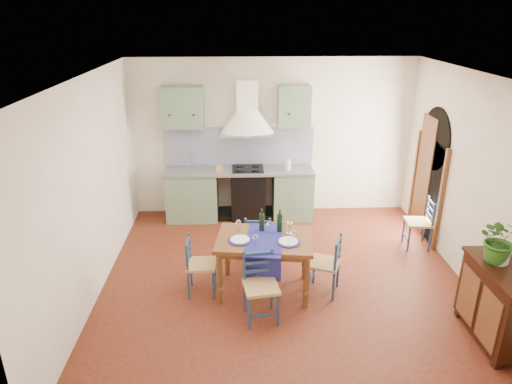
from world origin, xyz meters
TOP-DOWN VIEW (x-y plane):
  - floor at (0.00, 0.00)m, footprint 5.00×5.00m
  - back_wall at (-0.47, 2.29)m, footprint 5.00×0.96m
  - right_wall at (2.50, 0.28)m, footprint 0.26×5.00m
  - left_wall at (-2.50, 0.00)m, footprint 0.04×5.00m
  - ceiling at (0.00, 0.00)m, footprint 5.00×5.00m
  - dining_table at (-0.29, -0.18)m, footprint 1.33×1.03m
  - chair_near at (-0.37, -0.76)m, footprint 0.46×0.46m
  - chair_far at (-0.35, 0.44)m, footprint 0.42×0.42m
  - chair_left at (-1.15, -0.19)m, footprint 0.38×0.38m
  - chair_right at (0.52, -0.25)m, footprint 0.50×0.50m
  - chair_spare at (2.23, 0.95)m, footprint 0.41×0.41m
  - sideboard at (2.26, -1.28)m, footprint 0.50×1.05m
  - potted_plant at (2.24, -1.11)m, footprint 0.57×0.52m

SIDE VIEW (x-z plane):
  - floor at x=0.00m, z-range 0.00..0.00m
  - chair_left at x=-1.15m, z-range 0.01..0.82m
  - chair_spare at x=2.23m, z-range 0.01..0.82m
  - chair_right at x=0.52m, z-range 0.01..0.84m
  - chair_far at x=-0.35m, z-range 0.01..0.86m
  - chair_near at x=-0.37m, z-range 0.01..0.88m
  - sideboard at x=2.26m, z-range 0.04..0.98m
  - dining_table at x=-0.29m, z-range 0.15..1.25m
  - back_wall at x=-0.47m, z-range -0.35..2.45m
  - potted_plant at x=2.24m, z-range 0.94..1.47m
  - right_wall at x=2.50m, z-range -0.06..2.74m
  - left_wall at x=-2.50m, z-range 0.00..2.80m
  - ceiling at x=0.00m, z-range 2.80..2.81m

